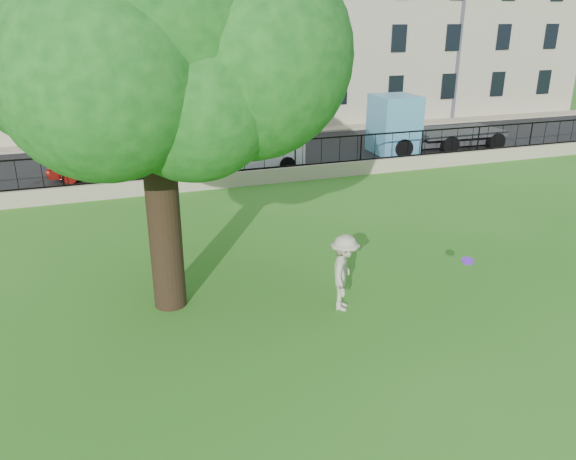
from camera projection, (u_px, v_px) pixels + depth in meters
name	position (u px, v px, depth m)	size (l,w,h in m)	color
ground	(355.00, 336.00, 11.97)	(120.00, 120.00, 0.00)	#2E731B
retaining_wall	(225.00, 180.00, 22.45)	(50.00, 0.40, 0.60)	tan
iron_railing	(224.00, 159.00, 22.15)	(50.00, 0.05, 1.13)	black
street	(202.00, 160.00, 26.70)	(60.00, 9.00, 0.01)	black
sidewalk	(184.00, 139.00, 31.27)	(60.00, 1.40, 0.12)	tan
building_row	(161.00, 8.00, 33.84)	(56.40, 10.40, 13.80)	#B9B193
tree	(141.00, 22.00, 11.10)	(7.83, 6.03, 9.55)	black
man	(344.00, 273.00, 12.82)	(1.18, 0.68, 1.82)	#BBB598
frisbee	(468.00, 261.00, 12.21)	(0.27, 0.27, 0.03)	#6C25D4
red_sedan	(103.00, 162.00, 23.50)	(1.51, 4.32, 1.42)	maroon
white_van	(244.00, 146.00, 24.75)	(5.07, 1.98, 2.13)	white
blue_truck	(436.00, 122.00, 28.47)	(6.76, 2.40, 2.83)	#57A1CD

